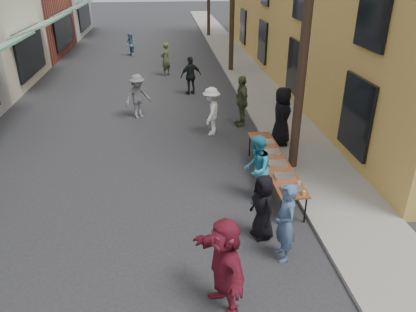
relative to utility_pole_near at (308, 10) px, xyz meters
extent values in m
plane|color=#28282B|center=(-4.30, -3.00, -4.50)|extent=(120.00, 120.00, 0.00)
cube|color=gray|center=(0.70, 12.00, -4.45)|extent=(2.20, 60.00, 0.10)
cylinder|color=#2D2116|center=(0.00, 0.00, 0.00)|extent=(0.26, 0.26, 9.00)
cube|color=#5E2016|center=(-0.81, -0.87, -3.77)|extent=(0.70, 4.00, 0.04)
cylinder|color=black|center=(-1.10, -2.75, -4.14)|extent=(0.04, 0.04, 0.71)
cylinder|color=black|center=(-0.52, -2.75, -4.14)|extent=(0.04, 0.04, 0.71)
cylinder|color=black|center=(-1.10, 1.01, -4.14)|extent=(0.04, 0.04, 0.71)
cylinder|color=black|center=(-0.52, 1.01, -4.14)|extent=(0.04, 0.04, 0.71)
cube|color=maroon|center=(-0.81, -2.52, -3.71)|extent=(0.50, 0.33, 0.08)
cube|color=#B2B2B7|center=(-0.81, -1.87, -3.71)|extent=(0.50, 0.33, 0.08)
cube|color=tan|center=(-0.81, -1.17, -3.71)|extent=(0.50, 0.33, 0.08)
cube|color=#B2B2B7|center=(-0.81, -0.47, -3.71)|extent=(0.50, 0.33, 0.08)
cube|color=tan|center=(-0.81, 0.23, -3.71)|extent=(0.50, 0.33, 0.08)
cylinder|color=#A57F26|center=(-1.03, -2.82, -3.71)|extent=(0.07, 0.07, 0.08)
cylinder|color=#A57F26|center=(-1.03, -2.72, -3.71)|extent=(0.07, 0.07, 0.08)
cylinder|color=#A57F26|center=(-1.03, -2.62, -3.71)|extent=(0.07, 0.07, 0.08)
cylinder|color=tan|center=(-0.61, -2.77, -3.69)|extent=(0.08, 0.08, 0.12)
imported|color=black|center=(-1.65, -3.16, -3.74)|extent=(0.68, 0.85, 1.52)
imported|color=#455F85|center=(-1.38, -3.93, -3.64)|extent=(0.47, 0.66, 1.73)
imported|color=teal|center=(-1.47, -1.60, -3.61)|extent=(0.94, 1.05, 1.77)
imported|color=white|center=(-2.11, 2.94, -3.65)|extent=(0.92, 1.24, 1.71)
imported|color=#4C5933|center=(-0.90, 3.71, -3.55)|extent=(0.59, 1.16, 1.89)
imported|color=maroon|center=(-2.78, -5.10, -3.59)|extent=(1.04, 1.78, 1.83)
imported|color=black|center=(0.05, 1.63, -3.43)|extent=(0.81, 1.06, 1.93)
imported|color=slate|center=(-4.77, 4.94, -3.64)|extent=(1.28, 1.16, 1.72)
imported|color=black|center=(-2.51, 7.86, -3.63)|extent=(1.11, 0.76, 1.74)
imported|color=#495330|center=(-3.64, 11.45, -3.62)|extent=(0.73, 0.76, 1.76)
imported|color=#5584A6|center=(-5.86, 16.74, -3.77)|extent=(0.87, 0.90, 1.46)
camera|label=1|loc=(-3.62, -10.47, 1.09)|focal=35.00mm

